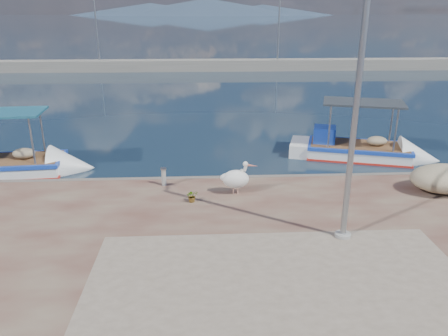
% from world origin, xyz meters
% --- Properties ---
extents(ground, '(1400.00, 1400.00, 0.00)m').
position_xyz_m(ground, '(0.00, 0.00, 0.00)').
color(ground, '#162635').
rests_on(ground, ground).
extents(quay_patch, '(9.00, 7.00, 0.01)m').
position_xyz_m(quay_patch, '(1.00, -3.00, 0.50)').
color(quay_patch, gray).
rests_on(quay_patch, quay).
extents(breakwater, '(120.00, 2.20, 7.50)m').
position_xyz_m(breakwater, '(-0.00, 40.00, 0.60)').
color(breakwater, gray).
rests_on(breakwater, ground).
extents(mountains, '(370.00, 280.00, 22.00)m').
position_xyz_m(mountains, '(4.39, 650.00, 9.51)').
color(mountains, '#28384C').
rests_on(mountains, ground).
extents(boat_left, '(6.53, 2.59, 3.07)m').
position_xyz_m(boat_left, '(-9.01, 7.21, 0.24)').
color(boat_left, white).
rests_on(boat_left, ground).
extents(boat_right, '(6.69, 3.79, 3.06)m').
position_xyz_m(boat_right, '(6.45, 8.56, 0.24)').
color(boat_right, white).
rests_on(boat_right, ground).
extents(pelican, '(1.25, 0.71, 1.19)m').
position_xyz_m(pelican, '(0.40, 3.39, 1.06)').
color(pelican, tan).
rests_on(pelican, quay).
extents(lamp_post, '(0.44, 0.96, 7.00)m').
position_xyz_m(lamp_post, '(3.14, 0.23, 3.80)').
color(lamp_post, gray).
rests_on(lamp_post, quay).
extents(bollard_near, '(0.22, 0.22, 0.66)m').
position_xyz_m(bollard_near, '(-2.15, 4.29, 0.86)').
color(bollard_near, gray).
rests_on(bollard_near, quay).
extents(potted_plant, '(0.45, 0.41, 0.42)m').
position_xyz_m(potted_plant, '(-1.10, 2.78, 0.71)').
color(potted_plant, '#33722D').
rests_on(potted_plant, quay).
extents(net_pile_c, '(2.42, 1.73, 0.95)m').
position_xyz_m(net_pile_c, '(7.65, 3.21, 0.98)').
color(net_pile_c, '#C2B390').
rests_on(net_pile_c, quay).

